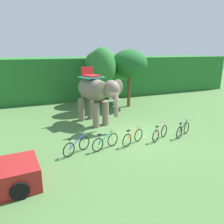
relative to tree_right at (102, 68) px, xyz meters
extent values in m
plane|color=#4C753D|center=(-0.31, -6.08, -3.52)|extent=(80.00, 80.00, 0.00)
cube|color=#28702D|center=(-0.31, 7.06, -1.48)|extent=(36.00, 6.00, 4.08)
cylinder|color=brown|center=(0.00, 0.00, -2.45)|extent=(0.22, 0.22, 2.14)
ellipsoid|color=#28702D|center=(0.00, 0.00, 0.02)|extent=(2.13, 2.13, 3.10)
cylinder|color=brown|center=(0.87, 2.56, -2.20)|extent=(0.30, 0.30, 2.64)
ellipsoid|color=#28702D|center=(0.87, 2.56, 0.21)|extent=(2.98, 2.98, 2.43)
cylinder|color=brown|center=(2.17, 2.45, -2.46)|extent=(0.29, 0.29, 2.11)
ellipsoid|color=#338438|center=(2.17, 2.45, -0.48)|extent=(3.53, 3.53, 2.05)
cylinder|color=brown|center=(2.59, 0.39, -2.18)|extent=(0.28, 0.28, 2.67)
ellipsoid|color=#1E6028|center=(2.59, 0.39, 0.22)|extent=(3.05, 3.05, 2.37)
ellipsoid|color=gray|center=(-1.75, -2.79, -1.17)|extent=(2.17, 3.18, 1.50)
cylinder|color=gray|center=(-1.13, -3.54, -2.72)|extent=(0.44, 0.44, 1.60)
cylinder|color=gray|center=(-1.87, -3.76, -2.72)|extent=(0.44, 0.44, 1.60)
cylinder|color=gray|center=(-1.64, -1.81, -2.72)|extent=(0.44, 0.44, 1.60)
cylinder|color=gray|center=(-2.38, -2.03, -2.72)|extent=(0.44, 0.44, 1.60)
ellipsoid|color=gray|center=(-1.18, -4.70, -0.92)|extent=(1.27, 1.34, 1.10)
ellipsoid|color=gray|center=(-0.63, -4.38, -0.87)|extent=(0.85, 0.39, 0.96)
ellipsoid|color=gray|center=(-1.82, -4.74, -0.87)|extent=(0.85, 0.39, 0.96)
cylinder|color=gray|center=(-1.05, -5.13, -1.82)|extent=(0.26, 0.26, 1.40)
cone|color=beige|center=(-0.86, -5.02, -1.47)|extent=(0.28, 0.57, 0.21)
cone|color=beige|center=(-1.28, -5.15, -1.47)|extent=(0.28, 0.57, 0.21)
cube|color=teal|center=(-1.78, -2.69, -0.39)|extent=(1.64, 1.62, 0.08)
cube|color=#B22323|center=(-1.78, -2.69, -0.30)|extent=(1.18, 1.31, 0.10)
cube|color=#B22323|center=(-1.92, -2.21, -0.02)|extent=(0.89, 0.35, 0.56)
cylinder|color=gray|center=(-2.16, -1.42, -1.62)|extent=(0.08, 0.08, 0.90)
torus|color=black|center=(-4.41, -7.26, -3.16)|extent=(0.65, 0.38, 0.71)
torus|color=black|center=(-3.53, -6.79, -3.16)|extent=(0.65, 0.38, 0.71)
cylinder|color=blue|center=(-3.99, -7.04, -2.91)|extent=(0.88, 0.50, 0.54)
cylinder|color=blue|center=(-4.32, -7.22, -2.90)|extent=(0.03, 0.03, 0.52)
cube|color=black|center=(-4.32, -7.22, -2.64)|extent=(0.22, 0.18, 0.06)
cylinder|color=#9E9EA3|center=(-3.57, -6.81, -2.88)|extent=(0.03, 0.03, 0.55)
cylinder|color=#9E9EA3|center=(-3.57, -6.81, -2.61)|extent=(0.27, 0.47, 0.03)
torus|color=black|center=(-2.97, -7.25, -3.16)|extent=(0.68, 0.29, 0.71)
torus|color=black|center=(-2.03, -6.91, -3.16)|extent=(0.68, 0.29, 0.71)
cylinder|color=teal|center=(-2.52, -7.09, -2.91)|extent=(0.93, 0.37, 0.54)
cylinder|color=teal|center=(-2.88, -7.22, -2.90)|extent=(0.03, 0.03, 0.52)
cube|color=black|center=(-2.88, -7.22, -2.64)|extent=(0.22, 0.16, 0.06)
cylinder|color=#9E9EA3|center=(-2.08, -6.93, -2.88)|extent=(0.03, 0.03, 0.55)
cylinder|color=#9E9EA3|center=(-2.08, -6.93, -2.61)|extent=(0.21, 0.50, 0.03)
torus|color=black|center=(-1.39, -7.30, -3.16)|extent=(0.67, 0.34, 0.71)
torus|color=black|center=(-0.48, -6.89, -3.16)|extent=(0.67, 0.34, 0.71)
cylinder|color=orange|center=(-0.96, -7.11, -2.91)|extent=(0.90, 0.44, 0.54)
cylinder|color=orange|center=(-1.30, -7.26, -2.90)|extent=(0.03, 0.03, 0.52)
cube|color=black|center=(-1.30, -7.26, -2.64)|extent=(0.22, 0.17, 0.06)
cylinder|color=#9E9EA3|center=(-0.53, -6.91, -2.88)|extent=(0.03, 0.03, 0.55)
cylinder|color=#9E9EA3|center=(-0.53, -6.91, -2.61)|extent=(0.24, 0.49, 0.03)
torus|color=black|center=(0.32, -7.36, -3.16)|extent=(0.65, 0.38, 0.71)
torus|color=black|center=(1.20, -6.89, -3.16)|extent=(0.65, 0.38, 0.71)
cylinder|color=pink|center=(0.74, -7.13, -2.91)|extent=(0.88, 0.50, 0.54)
cylinder|color=pink|center=(0.41, -7.31, -2.90)|extent=(0.03, 0.03, 0.52)
cube|color=black|center=(0.41, -7.31, -2.64)|extent=(0.22, 0.18, 0.06)
cylinder|color=#9E9EA3|center=(1.16, -6.91, -2.88)|extent=(0.03, 0.03, 0.55)
cylinder|color=#9E9EA3|center=(1.16, -6.91, -2.61)|extent=(0.27, 0.47, 0.03)
torus|color=black|center=(1.85, -7.42, -3.16)|extent=(0.66, 0.36, 0.71)
torus|color=black|center=(2.75, -6.97, -3.16)|extent=(0.66, 0.36, 0.71)
cylinder|color=black|center=(2.28, -7.21, -2.91)|extent=(0.89, 0.48, 0.54)
cylinder|color=black|center=(1.94, -7.38, -2.90)|extent=(0.03, 0.03, 0.52)
cube|color=black|center=(1.94, -7.38, -2.64)|extent=(0.22, 0.18, 0.06)
cylinder|color=#9E9EA3|center=(2.70, -6.99, -2.88)|extent=(0.03, 0.03, 0.55)
cylinder|color=#9E9EA3|center=(2.70, -6.99, -2.61)|extent=(0.26, 0.48, 0.03)
cylinder|color=black|center=(-6.70, -7.89, -3.20)|extent=(0.65, 0.22, 0.64)
cylinder|color=black|center=(-6.59, -9.69, -3.20)|extent=(0.65, 0.22, 0.64)
camera|label=1|loc=(-6.23, -16.86, 1.36)|focal=35.74mm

